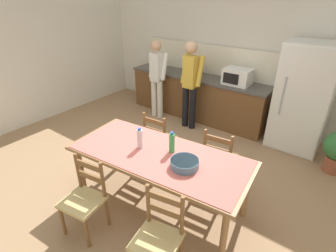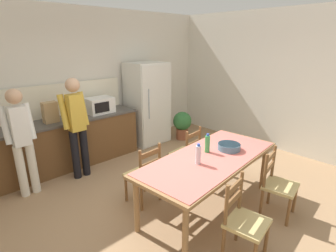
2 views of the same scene
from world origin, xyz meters
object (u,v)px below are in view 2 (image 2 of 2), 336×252
refrigerator (148,104)px  dining_table (210,162)px  microwave (99,105)px  serving_bowl (229,146)px  bottle_near_centre (198,155)px  bottle_off_centre (207,144)px  person_at_sink (21,138)px  chair_side_near_right (278,185)px  chair_side_far_right (187,153)px  potted_plant (182,123)px  chair_side_near_left (244,221)px  chair_side_far_left (144,174)px  person_at_counter (77,123)px  paper_bag (50,112)px

refrigerator → dining_table: bearing=-111.5°
microwave → serving_bowl: 2.71m
microwave → bottle_near_centre: (-0.10, -2.63, -0.16)m
bottle_off_centre → person_at_sink: 2.69m
refrigerator → chair_side_near_right: 3.37m
chair_side_far_right → potted_plant: bearing=-140.0°
chair_side_near_right → potted_plant: size_ratio=1.36×
chair_side_near_right → bottle_near_centre: bearing=129.8°
chair_side_near_left → chair_side_far_left: bearing=86.1°
dining_table → serving_bowl: size_ratio=7.12×
refrigerator → potted_plant: (0.70, -0.43, -0.53)m
person_at_sink → person_at_counter: person_at_counter is taller
microwave → chair_side_far_right: (0.59, -1.80, -0.62)m
potted_plant → paper_bag: bearing=171.2°
bottle_near_centre → chair_side_far_left: (-0.29, 0.74, -0.47)m
refrigerator → chair_side_near_left: 3.72m
chair_side_near_left → chair_side_near_right: bearing=-3.8°
dining_table → chair_side_far_left: (-0.57, 0.72, -0.27)m
chair_side_far_left → potted_plant: size_ratio=1.36×
chair_side_near_right → potted_plant: chair_side_near_right is taller
bottle_near_centre → serving_bowl: size_ratio=0.84×
person_at_counter → microwave: bearing=-54.2°
dining_table → chair_side_far_right: bearing=62.4°
person_at_counter → chair_side_near_left: bearing=-170.9°
microwave → person_at_sink: (-1.56, -0.50, -0.14)m
paper_bag → chair_side_far_right: bearing=-49.4°
chair_side_near_left → potted_plant: size_ratio=1.36×
refrigerator → person_at_sink: refrigerator is taller
bottle_near_centre → potted_plant: bearing=47.6°
chair_side_far_left → bottle_near_centre: bearing=107.4°
bottle_near_centre → person_at_counter: (-0.62, 2.11, 0.06)m
bottle_off_centre → chair_side_far_right: 0.89m
bottle_off_centre → potted_plant: 2.65m
microwave → chair_side_far_left: 2.03m
microwave → chair_side_far_right: bearing=-71.7°
refrigerator → chair_side_far_right: refrigerator is taller
paper_bag → chair_side_far_right: size_ratio=0.40×
bottle_off_centre → person_at_counter: (-0.99, 1.96, 0.06)m
refrigerator → person_at_sink: bearing=-170.1°
person_at_counter → potted_plant: bearing=-88.4°
person_at_sink → person_at_counter: bearing=-91.3°
bottle_off_centre → microwave: bearing=96.2°
chair_side_near_right → person_at_counter: person_at_counter is taller
dining_table → person_at_sink: person_at_sink is taller
paper_bag → dining_table: (1.11, -2.60, -0.39)m
paper_bag → person_at_sink: (-0.62, -0.49, -0.17)m
bottle_near_centre → person_at_counter: size_ratio=0.16×
bottle_off_centre → potted_plant: (1.62, 2.03, -0.52)m
chair_side_near_left → person_at_counter: (-0.46, 2.90, 0.52)m
person_at_sink → chair_side_near_left: bearing=-155.9°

